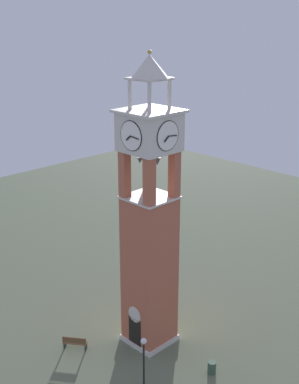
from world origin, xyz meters
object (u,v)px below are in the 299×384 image
Objects in this scene: trash_bin at (212,368)px; lamp_post at (144,353)px; clock_tower at (149,232)px; park_bench at (75,343)px.

lamp_post is at bearing -118.13° from trash_bin.
lamp_post is (3.11, -3.55, -5.55)m from clock_tower.
park_bench is at bearing -122.48° from clock_tower.
trash_bin is (2.05, 3.84, -1.98)m from lamp_post.
park_bench is 9.08m from trash_bin.
trash_bin is at bearing 3.17° from clock_tower.
park_bench is (-2.70, -4.24, -7.45)m from clock_tower.
trash_bin is at bearing 29.93° from park_bench.
clock_tower is at bearing 131.27° from lamp_post.
lamp_post is (5.82, 0.69, 1.90)m from park_bench.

